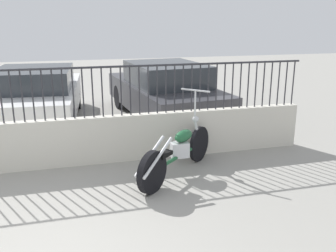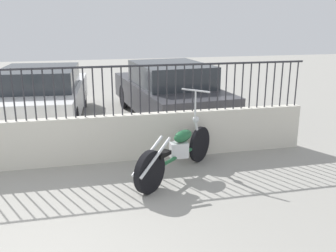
# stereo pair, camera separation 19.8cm
# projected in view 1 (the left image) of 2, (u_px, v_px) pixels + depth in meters

# --- Properties ---
(low_wall) EXTENTS (9.81, 0.18, 0.81)m
(low_wall) POSITION_uv_depth(u_px,v_px,m) (28.00, 146.00, 6.09)
(low_wall) COLOR beige
(low_wall) RESTS_ON ground_plane
(fence_railing) EXTENTS (9.81, 0.04, 0.85)m
(fence_railing) POSITION_uv_depth(u_px,v_px,m) (21.00, 88.00, 5.83)
(fence_railing) COLOR #2D2D33
(fence_railing) RESTS_ON low_wall
(motorcycle_green) EXTENTS (1.60, 1.52, 1.30)m
(motorcycle_green) POSITION_uv_depth(u_px,v_px,m) (175.00, 153.00, 5.79)
(motorcycle_green) COLOR black
(motorcycle_green) RESTS_ON ground_plane
(car_white) EXTENTS (2.17, 4.40, 1.32)m
(car_white) POSITION_uv_depth(u_px,v_px,m) (37.00, 95.00, 8.75)
(car_white) COLOR black
(car_white) RESTS_ON ground_plane
(car_dark_grey) EXTENTS (2.19, 4.62, 1.38)m
(car_dark_grey) POSITION_uv_depth(u_px,v_px,m) (164.00, 91.00, 9.19)
(car_dark_grey) COLOR black
(car_dark_grey) RESTS_ON ground_plane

